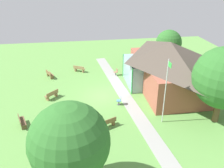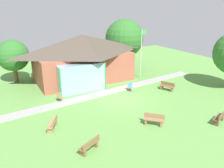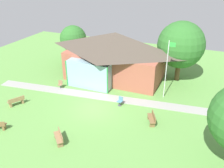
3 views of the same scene
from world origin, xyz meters
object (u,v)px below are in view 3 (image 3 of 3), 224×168
Objects in this scene: flagpole at (167,67)px; bench_mid_right at (152,119)px; patio_chair_west at (60,85)px; tree_behind_pavilion_right at (181,45)px; bench_mid_left at (16,101)px; tree_behind_pavilion_left at (73,39)px; patio_chair_lawn_spare at (120,101)px; bench_front_center at (59,138)px; pavilion at (114,55)px.

bench_mid_right is at bearing -90.39° from flagpole.
patio_chair_west is 0.13× the size of tree_behind_pavilion_right.
tree_behind_pavilion_right is (12.92, 11.36, 3.70)m from bench_mid_left.
bench_mid_left is 0.98× the size of bench_mid_right.
tree_behind_pavilion_left reaches higher than patio_chair_west.
patio_chair_lawn_spare is at bearing -38.72° from bench_mid_left.
tree_behind_pavilion_left reaches higher than patio_chair_lawn_spare.
patio_chair_west is (-4.79, 7.49, 0.01)m from bench_front_center.
pavilion is 11.35m from bench_mid_left.
tree_behind_pavilion_right reaches higher than bench_front_center.
pavilion is at bearing 16.78° from bench_mid_right.
patio_chair_west is at bearing -148.24° from tree_behind_pavilion_right.
pavilion is 2.37× the size of tree_behind_pavilion_left.
patio_chair_west is at bearing -131.50° from pavilion.
pavilion is at bearing -42.37° from bench_front_center.
bench_front_center is 1.60× the size of patio_chair_west.
patio_chair_west is at bearing 52.57° from bench_mid_right.
patio_chair_west is at bearing -70.28° from tree_behind_pavilion_left.
patio_chair_west is (-10.55, -2.24, -2.76)m from flagpole.
bench_mid_right is 3.80m from patio_chair_lawn_spare.
flagpole reaches higher than tree_behind_pavilion_left.
bench_mid_right is at bearing -93.96° from bench_front_center.
patio_chair_west is (-10.51, 2.50, 0.01)m from bench_mid_right.
tree_behind_pavilion_left reaches higher than bench_mid_left.
tree_behind_pavilion_left is (-0.89, 12.18, 2.68)m from bench_mid_left.
bench_mid_left is 1.77× the size of patio_chair_lawn_spare.
tree_behind_pavilion_left is (-13.29, 5.42, -0.09)m from flagpole.
bench_front_center is at bearing 107.48° from patio_chair_west.
flagpole is (6.32, -2.54, 0.45)m from pavilion.
flagpole is at bearing -125.81° from patio_chair_lawn_spare.
flagpole is at bearing -21.88° from pavilion.
flagpole is at bearing -32.34° from bench_mid_left.
bench_mid_left is 17.60m from tree_behind_pavilion_right.
tree_behind_pavilion_right reaches higher than patio_chair_lawn_spare.
pavilion reaches higher than bench_mid_left.
tree_behind_pavilion_left reaches higher than bench_front_center.
tree_behind_pavilion_left is at bearing -18.56° from bench_front_center.
bench_mid_right is at bearing -37.48° from tree_behind_pavilion_left.
pavilion reaches higher than patio_chair_lawn_spare.
flagpole is 1.19× the size of tree_behind_pavilion_left.
bench_mid_right is at bearing -93.35° from tree_behind_pavilion_right.
pavilion is 7.51× the size of bench_mid_left.
patio_chair_lawn_spare is 9.43m from tree_behind_pavilion_right.
bench_front_center is 7.59m from bench_mid_right.
patio_chair_west is (1.85, 4.51, 0.01)m from bench_mid_left.
pavilion is 1.72× the size of tree_behind_pavilion_right.
bench_mid_left is 9.65m from patio_chair_lawn_spare.
tree_behind_pavilion_left reaches higher than bench_mid_right.
tree_behind_pavilion_right is (11.06, 6.85, 3.69)m from patio_chair_west.
patio_chair_west is at bearing -12.40° from bench_front_center.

